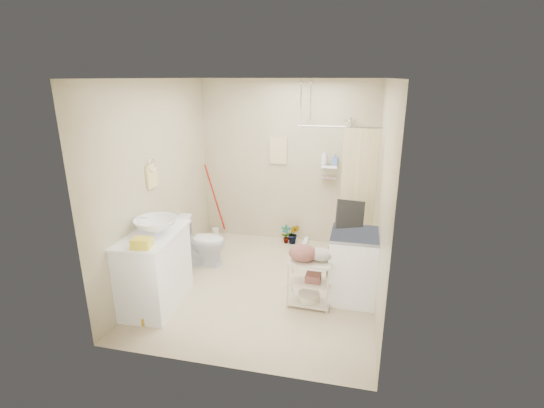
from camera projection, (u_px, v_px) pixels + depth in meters
The scene contains 23 objects.
floor at pixel (264, 284), 5.21m from camera, with size 3.20×3.20×0.00m, color beige.
ceiling at pixel (263, 78), 4.41m from camera, with size 2.80×3.20×0.04m, color silver.
wall_back at pixel (288, 163), 6.29m from camera, with size 2.80×0.04×2.60m, color #BDB392.
wall_front at pixel (219, 240), 3.32m from camera, with size 2.80×0.04×2.60m, color #BDB392.
wall_left at pixel (159, 183), 5.10m from camera, with size 0.04×3.20×2.60m, color #BDB392.
wall_right at pixel (382, 197), 4.52m from camera, with size 0.04×3.20×2.60m, color #BDB392.
vanity at pixel (155, 269), 4.65m from camera, with size 0.57×1.03×0.90m, color white.
sink at pixel (156, 226), 4.52m from camera, with size 0.49×0.49×0.17m, color silver.
counter_basket at pixel (142, 243), 4.12m from camera, with size 0.19×0.15×0.11m, color yellow.
floor_basket at pixel (151, 318), 4.37m from camera, with size 0.25×0.19×0.13m, color gold.
toilet at pixel (201, 241), 5.69m from camera, with size 0.40×0.70×0.71m, color silver.
mop at pixel (214, 200), 6.65m from camera, with size 0.12×0.12×1.26m, color #A71309, non-canonical shape.
potted_plant_a at pixel (286, 234), 6.46m from camera, with size 0.16×0.11×0.31m, color #995533.
potted_plant_b at pixel (294, 234), 6.44m from camera, with size 0.18×0.15×0.34m, color brown.
hanging_towel at pixel (278, 151), 6.24m from camera, with size 0.28×0.03×0.42m, color beige.
towel_ring at pixel (151, 174), 4.86m from camera, with size 0.04×0.22×0.34m, color #ECD784, non-canonical shape.
tp_holder at pixel (167, 224), 5.32m from camera, with size 0.08×0.12×0.14m, color white, non-canonical shape.
shower at pixel (338, 191), 5.68m from camera, with size 1.10×1.10×2.10m, color white, non-canonical shape.
shampoo_bottle_a at pixel (324, 158), 6.04m from camera, with size 0.09×0.09×0.23m, color silver.
shampoo_bottle_b at pixel (335, 160), 6.03m from camera, with size 0.08×0.08×0.18m, color #5175B6.
washing_machine at pixel (354, 266), 4.78m from camera, with size 0.58×0.60×0.86m, color white.
laundry_rack at pixel (309, 278), 4.64m from camera, with size 0.50×0.30×0.70m, color beige, non-canonical shape.
ironing_board at pixel (347, 248), 4.82m from camera, with size 0.35×0.10×1.23m, color black, non-canonical shape.
Camera 1 is at (1.11, -4.49, 2.61)m, focal length 26.00 mm.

